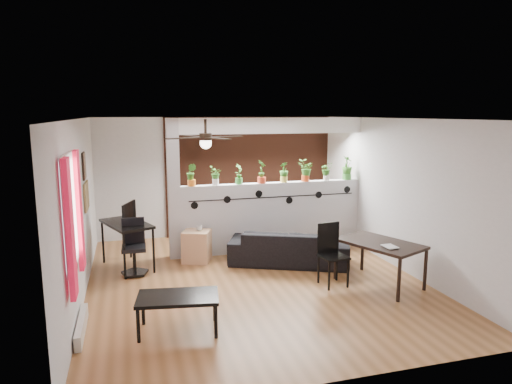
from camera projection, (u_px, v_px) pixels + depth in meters
name	position (u px, v px, depth m)	size (l,w,h in m)	color
room_shell	(254.00, 202.00, 7.24)	(6.30, 7.10, 2.90)	brown
partition_wall	(273.00, 216.00, 8.98)	(3.60, 0.18, 1.35)	#BCBCC1
ceiling_header	(273.00, 126.00, 8.68)	(3.60, 0.18, 0.30)	white
pier_column	(174.00, 190.00, 8.36)	(0.22, 0.20, 2.60)	#BCBCC1
brick_panel	(253.00, 175.00, 10.27)	(3.90, 0.05, 2.60)	#9C492D
vine_decal	(274.00, 197.00, 8.82)	(3.31, 0.01, 0.30)	black
window_assembly	(72.00, 214.00, 5.38)	(0.09, 1.30, 1.55)	white
baseboard_heater	(81.00, 326.00, 5.63)	(0.08, 1.00, 0.18)	silver
corkboard	(86.00, 196.00, 7.44)	(0.03, 0.60, 0.45)	olive
framed_art	(84.00, 166.00, 7.31)	(0.03, 0.34, 0.44)	#8C7259
ceiling_fan	(206.00, 139.00, 6.57)	(1.19, 1.19, 0.43)	black
potted_plant_0	(191.00, 174.00, 8.41)	(0.27, 0.25, 0.42)	orange
potted_plant_1	(216.00, 175.00, 8.53)	(0.21, 0.22, 0.36)	white
potted_plant_2	(239.00, 173.00, 8.65)	(0.24, 0.24, 0.39)	green
potted_plant_3	(262.00, 171.00, 8.76)	(0.23, 0.27, 0.45)	red
potted_plant_4	(284.00, 172.00, 8.89)	(0.25, 0.23, 0.40)	#DAC64D
potted_plant_5	(306.00, 170.00, 9.01)	(0.26, 0.23, 0.43)	#D84719
potted_plant_6	(326.00, 171.00, 9.13)	(0.19, 0.15, 0.37)	white
potted_plant_7	(347.00, 167.00, 9.24)	(0.21, 0.26, 0.48)	#3A8B32
sofa	(289.00, 247.00, 8.22)	(2.02, 0.80, 0.59)	black
cube_shelf	(197.00, 246.00, 8.31)	(0.47, 0.42, 0.58)	tan
cup	(199.00, 228.00, 8.27)	(0.11, 0.11, 0.09)	gray
computer_desk	(127.00, 227.00, 7.91)	(0.96, 1.26, 0.81)	black
monitor	(126.00, 216.00, 8.02)	(0.05, 0.32, 0.18)	black
office_chair	(134.00, 250.00, 7.66)	(0.48, 0.48, 0.93)	black
dining_table	(380.00, 247.00, 7.15)	(1.21, 1.47, 0.69)	black
book	(385.00, 247.00, 6.82)	(0.18, 0.24, 0.02)	gray
folding_chair	(331.00, 248.00, 7.19)	(0.43, 0.43, 0.98)	black
coffee_table	(178.00, 300.00, 5.63)	(1.07, 0.70, 0.46)	black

